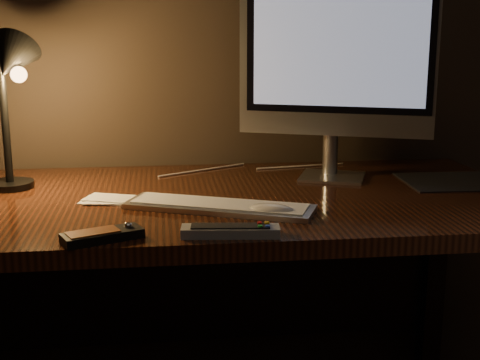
{
  "coord_description": "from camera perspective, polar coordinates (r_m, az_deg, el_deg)",
  "views": [
    {
      "loc": [
        -0.1,
        0.27,
        1.15
      ],
      "look_at": [
        0.08,
        1.73,
        0.81
      ],
      "focal_mm": 50.0,
      "sensor_mm": 36.0,
      "label": 1
    }
  ],
  "objects": [
    {
      "name": "papers",
      "position": [
        1.61,
        -11.08,
        -1.65
      ],
      "size": [
        0.15,
        0.12,
        0.01
      ],
      "primitive_type": "cube",
      "rotation": [
        0.0,
        0.0,
        -0.26
      ],
      "color": "white",
      "rests_on": "desk"
    },
    {
      "name": "desk",
      "position": [
        1.74,
        -3.32,
        -4.88
      ],
      "size": [
        1.6,
        0.75,
        0.75
      ],
      "color": "#3D1C0E",
      "rests_on": "ground"
    },
    {
      "name": "monitor",
      "position": [
        1.79,
        8.24,
        10.17
      ],
      "size": [
        0.49,
        0.22,
        0.54
      ],
      "rotation": [
        0.0,
        0.0,
        -0.38
      ],
      "color": "silver",
      "rests_on": "desk"
    },
    {
      "name": "mouse",
      "position": [
        1.46,
        2.68,
        -2.71
      ],
      "size": [
        0.11,
        0.09,
        0.02
      ],
      "primitive_type": "ellipsoid",
      "rotation": [
        0.0,
        0.0,
        -0.38
      ],
      "color": "white",
      "rests_on": "desk"
    },
    {
      "name": "mousepad",
      "position": [
        1.87,
        17.98,
        -0.12
      ],
      "size": [
        0.29,
        0.23,
        0.0
      ],
      "primitive_type": "cube",
      "rotation": [
        0.0,
        0.0,
        -0.04
      ],
      "color": "black",
      "rests_on": "desk"
    },
    {
      "name": "cable",
      "position": [
        1.93,
        1.1,
        0.96
      ],
      "size": [
        0.54,
        0.17,
        0.0
      ],
      "primitive_type": "cylinder",
      "rotation": [
        0.0,
        1.57,
        0.29
      ],
      "color": "white",
      "rests_on": "desk"
    },
    {
      "name": "desk_lamp",
      "position": [
        1.73,
        -19.02,
        7.84
      ],
      "size": [
        0.18,
        0.2,
        0.4
      ],
      "rotation": [
        0.0,
        0.0,
        0.11
      ],
      "color": "black",
      "rests_on": "desk"
    },
    {
      "name": "tv_remote",
      "position": [
        1.32,
        -0.82,
        -4.35
      ],
      "size": [
        0.2,
        0.07,
        0.03
      ],
      "rotation": [
        0.0,
        0.0,
        -0.11
      ],
      "color": "gray",
      "rests_on": "desk"
    },
    {
      "name": "keyboard",
      "position": [
        1.51,
        -1.77,
        -2.23
      ],
      "size": [
        0.44,
        0.28,
        0.02
      ],
      "primitive_type": "cube",
      "rotation": [
        0.0,
        0.0,
        -0.4
      ],
      "color": "silver",
      "rests_on": "desk"
    },
    {
      "name": "media_remote",
      "position": [
        1.32,
        -11.67,
        -4.63
      ],
      "size": [
        0.16,
        0.11,
        0.03
      ],
      "rotation": [
        0.0,
        0.0,
        0.41
      ],
      "color": "black",
      "rests_on": "desk"
    }
  ]
}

